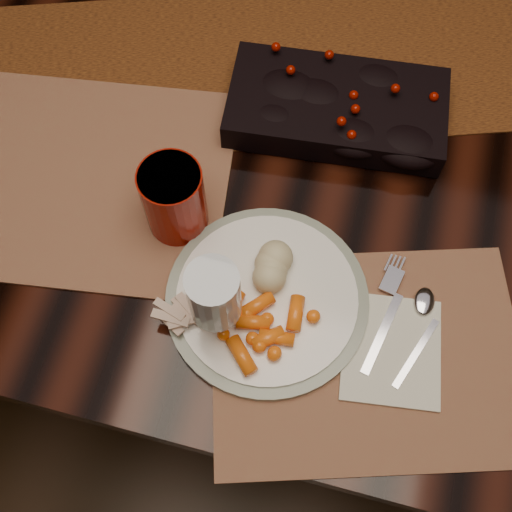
% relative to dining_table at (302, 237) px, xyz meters
% --- Properties ---
extents(floor, '(5.00, 5.00, 0.00)m').
position_rel_dining_table_xyz_m(floor, '(0.00, 0.00, -0.38)').
color(floor, black).
rests_on(floor, ground).
extents(dining_table, '(1.80, 1.00, 0.75)m').
position_rel_dining_table_xyz_m(dining_table, '(0.00, 0.00, 0.00)').
color(dining_table, black).
rests_on(dining_table, floor).
extents(table_runner, '(1.57, 0.81, 0.00)m').
position_rel_dining_table_xyz_m(table_runner, '(0.05, 0.15, 0.38)').
color(table_runner, black).
rests_on(table_runner, dining_table).
extents(centerpiece, '(0.34, 0.19, 0.06)m').
position_rel_dining_table_xyz_m(centerpiece, '(0.02, 0.02, 0.41)').
color(centerpiece, black).
rests_on(centerpiece, table_runner).
extents(placemat_main, '(0.47, 0.40, 0.00)m').
position_rel_dining_table_xyz_m(placemat_main, '(0.14, -0.33, 0.38)').
color(placemat_main, brown).
rests_on(placemat_main, dining_table).
extents(placemat_second, '(0.52, 0.41, 0.00)m').
position_rel_dining_table_xyz_m(placemat_second, '(-0.34, -0.18, 0.38)').
color(placemat_second, '#93714D').
rests_on(placemat_second, dining_table).
extents(dinner_plate, '(0.34, 0.34, 0.02)m').
position_rel_dining_table_xyz_m(dinner_plate, '(-0.01, -0.29, 0.39)').
color(dinner_plate, white).
rests_on(dinner_plate, placemat_main).
extents(baby_carrots, '(0.14, 0.12, 0.02)m').
position_rel_dining_table_xyz_m(baby_carrots, '(-0.01, -0.35, 0.40)').
color(baby_carrots, orange).
rests_on(baby_carrots, dinner_plate).
extents(mashed_potatoes, '(0.09, 0.08, 0.04)m').
position_rel_dining_table_xyz_m(mashed_potatoes, '(-0.03, -0.26, 0.42)').
color(mashed_potatoes, beige).
rests_on(mashed_potatoes, dinner_plate).
extents(turkey_shreds, '(0.07, 0.06, 0.01)m').
position_rel_dining_table_xyz_m(turkey_shreds, '(-0.11, -0.35, 0.40)').
color(turkey_shreds, tan).
rests_on(turkey_shreds, dinner_plate).
extents(napkin, '(0.14, 0.16, 0.01)m').
position_rel_dining_table_xyz_m(napkin, '(0.17, -0.32, 0.38)').
color(napkin, silver).
rests_on(napkin, placemat_main).
extents(fork, '(0.06, 0.15, 0.00)m').
position_rel_dining_table_xyz_m(fork, '(0.15, -0.28, 0.39)').
color(fork, silver).
rests_on(fork, napkin).
extents(spoon, '(0.07, 0.14, 0.00)m').
position_rel_dining_table_xyz_m(spoon, '(0.20, -0.29, 0.39)').
color(spoon, '#A8AABF').
rests_on(spoon, napkin).
extents(red_cup, '(0.10, 0.10, 0.12)m').
position_rel_dining_table_xyz_m(red_cup, '(-0.16, -0.21, 0.44)').
color(red_cup, '#820B00').
rests_on(red_cup, placemat_main).
extents(wine_glass, '(0.08, 0.08, 0.17)m').
position_rel_dining_table_xyz_m(wine_glass, '(-0.06, -0.35, 0.46)').
color(wine_glass, '#B2C1C8').
rests_on(wine_glass, dining_table).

